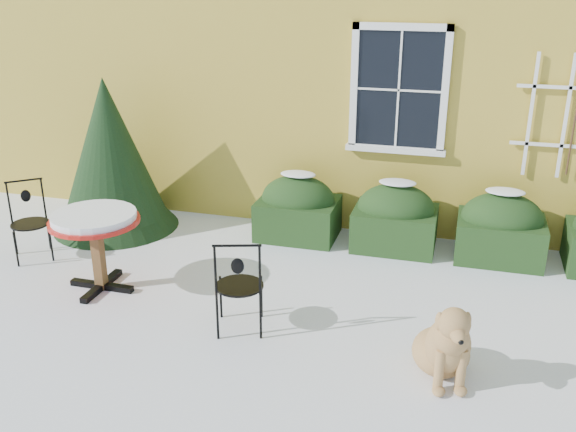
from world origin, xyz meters
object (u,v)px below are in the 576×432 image
(evergreen_shrub, at_px, (111,169))
(dog, at_px, (446,346))
(patio_chair_far, at_px, (30,220))
(patio_chair_near, at_px, (239,285))
(bistro_table, at_px, (95,226))

(evergreen_shrub, bearing_deg, dog, -27.76)
(patio_chair_far, height_order, dog, patio_chair_far)
(evergreen_shrub, distance_m, patio_chair_far, 1.33)
(patio_chair_near, bearing_deg, evergreen_shrub, -56.42)
(bistro_table, bearing_deg, dog, -10.31)
(bistro_table, relative_size, dog, 1.08)
(bistro_table, relative_size, patio_chair_far, 1.02)
(bistro_table, relative_size, patio_chair_near, 0.98)
(patio_chair_near, height_order, patio_chair_far, patio_chair_near)
(patio_chair_far, bearing_deg, bistro_table, -62.78)
(evergreen_shrub, relative_size, dog, 2.29)
(bistro_table, xyz_separation_m, patio_chair_far, (-1.29, 0.55, -0.28))
(dog, bearing_deg, evergreen_shrub, 135.29)
(bistro_table, xyz_separation_m, patio_chair_near, (1.82, -0.41, -0.26))
(evergreen_shrub, height_order, patio_chair_far, evergreen_shrub)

